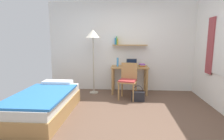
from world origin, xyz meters
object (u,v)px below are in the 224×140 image
(desk, at_px, (130,72))
(handbag, at_px, (138,96))
(water_bottle, at_px, (118,62))
(desk_chair, at_px, (128,79))
(laptop, at_px, (132,64))
(bed, at_px, (45,104))
(book_stack, at_px, (142,65))
(standing_lamp, at_px, (93,37))

(desk, xyz_separation_m, handbag, (0.20, -0.71, -0.48))
(water_bottle, bearing_deg, desk, 0.73)
(desk_chair, relative_size, laptop, 3.06)
(desk, bearing_deg, handbag, -74.59)
(desk, bearing_deg, bed, -135.60)
(desk, height_order, water_bottle, water_bottle)
(handbag, bearing_deg, book_stack, 78.05)
(desk_chair, xyz_separation_m, standing_lamp, (-0.96, 0.41, 1.05))
(bed, bearing_deg, desk_chair, 35.23)
(standing_lamp, distance_m, book_stack, 1.56)
(bed, relative_size, standing_lamp, 1.06)
(bed, bearing_deg, standing_lamp, 66.04)
(bed, distance_m, standing_lamp, 2.18)
(standing_lamp, distance_m, laptop, 1.31)
(book_stack, bearing_deg, handbag, -101.95)
(bed, relative_size, handbag, 4.67)
(standing_lamp, relative_size, book_stack, 7.36)
(laptop, relative_size, book_stack, 1.24)
(desk, distance_m, book_stack, 0.40)
(desk_chair, relative_size, handbag, 2.28)
(standing_lamp, bearing_deg, water_bottle, 6.94)
(standing_lamp, distance_m, water_bottle, 0.96)
(standing_lamp, bearing_deg, desk_chair, -23.34)
(desk_chair, height_order, standing_lamp, standing_lamp)
(bed, bearing_deg, book_stack, 39.65)
(desk, xyz_separation_m, laptop, (0.06, 0.06, 0.20))
(book_stack, relative_size, handbag, 0.60)
(desk_chair, bearing_deg, water_bottle, 120.28)
(water_bottle, relative_size, handbag, 0.61)
(laptop, xyz_separation_m, book_stack, (0.29, -0.02, -0.02))
(standing_lamp, height_order, handbag, standing_lamp)
(desk, height_order, standing_lamp, standing_lamp)
(desk_chair, relative_size, book_stack, 3.79)
(desk, height_order, handbag, desk)
(book_stack, xyz_separation_m, handbag, (-0.16, -0.75, -0.66))
(handbag, bearing_deg, standing_lamp, 152.52)
(book_stack, bearing_deg, water_bottle, -176.65)
(desk_chair, height_order, laptop, laptop)
(bed, height_order, water_bottle, water_bottle)
(bed, relative_size, laptop, 6.26)
(bed, height_order, desk_chair, desk_chair)
(desk, relative_size, standing_lamp, 0.58)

